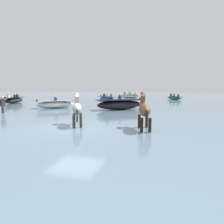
% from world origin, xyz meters
% --- Properties ---
extents(ground_plane, '(120.00, 120.00, 0.00)m').
position_xyz_m(ground_plane, '(0.00, 0.00, 0.00)').
color(ground_plane, '#756B56').
extents(water_surface, '(90.00, 90.00, 0.38)m').
position_xyz_m(water_surface, '(0.00, 10.00, 0.19)').
color(water_surface, slate).
rests_on(water_surface, ground).
extents(horse_lead_grey, '(1.10, 1.82, 2.03)m').
position_xyz_m(horse_lead_grey, '(0.02, 0.19, 1.20)').
color(horse_lead_grey, gray).
rests_on(horse_lead_grey, ground).
extents(horse_trailing_bay, '(0.85, 1.97, 2.13)m').
position_xyz_m(horse_trailing_bay, '(3.44, 0.18, 1.26)').
color(horse_trailing_bay, brown).
rests_on(horse_trailing_bay, ground).
extents(boat_distant_west, '(1.62, 3.40, 1.15)m').
position_xyz_m(boat_distant_west, '(-13.12, 10.63, 0.72)').
color(boat_distant_west, black).
rests_on(boat_distant_west, water_surface).
extents(boat_mid_channel, '(3.33, 2.95, 1.15)m').
position_xyz_m(boat_mid_channel, '(-5.49, 7.20, 0.72)').
color(boat_mid_channel, silver).
rests_on(boat_mid_channel, water_surface).
extents(boat_distant_east, '(3.24, 3.10, 1.12)m').
position_xyz_m(boat_distant_east, '(-3.25, 16.07, 0.71)').
color(boat_distant_east, '#28518E').
rests_on(boat_distant_east, water_surface).
extents(boat_mid_outer, '(2.39, 2.43, 0.96)m').
position_xyz_m(boat_mid_outer, '(5.39, 22.35, 0.64)').
color(boat_mid_outer, '#337556').
rests_on(boat_mid_outer, water_surface).
extents(boat_far_offshore, '(4.17, 3.58, 1.33)m').
position_xyz_m(boat_far_offshore, '(0.48, 7.67, 0.81)').
color(boat_far_offshore, black).
rests_on(boat_far_offshore, water_surface).
extents(boat_far_inshore, '(3.39, 1.08, 1.08)m').
position_xyz_m(boat_far_inshore, '(-1.81, 24.74, 0.69)').
color(boat_far_inshore, silver).
rests_on(boat_far_inshore, water_surface).
extents(person_wading_close, '(0.21, 0.33, 1.63)m').
position_xyz_m(person_wading_close, '(-7.56, 3.19, 0.87)').
color(person_wading_close, '#383842').
rests_on(person_wading_close, ground).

